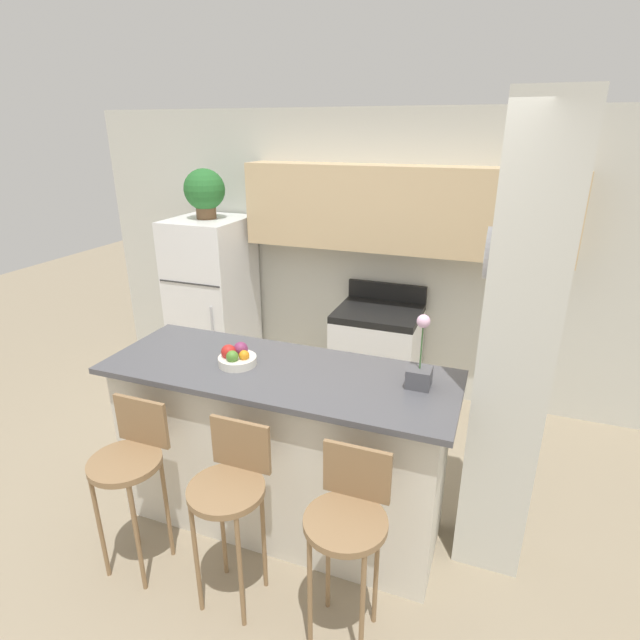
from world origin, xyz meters
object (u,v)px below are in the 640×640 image
(orchid_vase, at_px, (420,368))
(refrigerator, at_px, (214,302))
(bar_stool_mid, at_px, (231,489))
(stove_range, at_px, (377,357))
(bar_stool_right, at_px, (348,521))
(potted_plant_on_fridge, at_px, (205,191))
(fruit_bowl, at_px, (237,357))
(bar_stool_left, at_px, (131,462))

(orchid_vase, bearing_deg, refrigerator, 145.99)
(refrigerator, bearing_deg, bar_stool_mid, -56.52)
(refrigerator, bearing_deg, stove_range, 2.04)
(bar_stool_right, xyz_separation_m, potted_plant_on_fridge, (-2.06, 2.18, 1.17))
(potted_plant_on_fridge, relative_size, fruit_bowl, 1.97)
(refrigerator, relative_size, orchid_vase, 3.93)
(bar_stool_mid, height_order, orchid_vase, orchid_vase)
(bar_stool_left, relative_size, bar_stool_right, 1.00)
(refrigerator, xyz_separation_m, orchid_vase, (2.24, -1.51, 0.39))
(stove_range, bearing_deg, fruit_bowl, -104.58)
(bar_stool_mid, bearing_deg, fruit_bowl, 114.23)
(orchid_vase, bearing_deg, bar_stool_left, -154.56)
(refrigerator, relative_size, fruit_bowl, 7.20)
(potted_plant_on_fridge, bearing_deg, bar_stool_left, -69.29)
(bar_stool_right, height_order, orchid_vase, orchid_vase)
(refrigerator, height_order, bar_stool_mid, refrigerator)
(potted_plant_on_fridge, bearing_deg, fruit_bowl, -53.70)
(refrigerator, distance_m, stove_range, 1.66)
(stove_range, xyz_separation_m, fruit_bowl, (-0.44, -1.68, 0.67))
(bar_stool_mid, distance_m, orchid_vase, 1.16)
(bar_stool_mid, height_order, fruit_bowl, fruit_bowl)
(bar_stool_left, distance_m, fruit_bowl, 0.80)
(bar_stool_mid, distance_m, bar_stool_right, 0.62)
(orchid_vase, relative_size, fruit_bowl, 1.83)
(bar_stool_mid, height_order, potted_plant_on_fridge, potted_plant_on_fridge)
(stove_range, height_order, potted_plant_on_fridge, potted_plant_on_fridge)
(bar_stool_mid, bearing_deg, orchid_vase, 40.22)
(bar_stool_left, distance_m, bar_stool_mid, 0.62)
(refrigerator, bearing_deg, bar_stool_right, -46.63)
(fruit_bowl, bearing_deg, bar_stool_right, -32.82)
(bar_stool_left, height_order, orchid_vase, orchid_vase)
(stove_range, distance_m, potted_plant_on_fridge, 2.14)
(orchid_vase, bearing_deg, potted_plant_on_fridge, 145.99)
(bar_stool_right, xyz_separation_m, orchid_vase, (0.18, 0.67, 0.50))
(bar_stool_right, distance_m, fruit_bowl, 1.13)
(stove_range, xyz_separation_m, bar_stool_mid, (-0.18, -2.24, 0.23))
(stove_range, relative_size, orchid_vase, 2.61)
(fruit_bowl, bearing_deg, potted_plant_on_fridge, 126.30)
(refrigerator, height_order, stove_range, refrigerator)
(bar_stool_right, height_order, potted_plant_on_fridge, potted_plant_on_fridge)
(bar_stool_left, xyz_separation_m, bar_stool_right, (1.24, 0.00, 0.00))
(potted_plant_on_fridge, bearing_deg, stove_range, 2.04)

